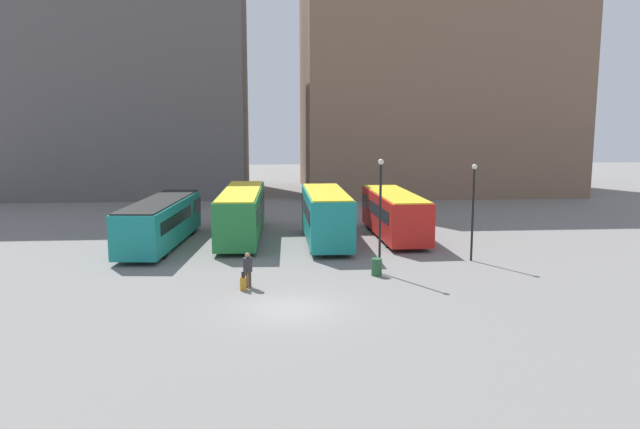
# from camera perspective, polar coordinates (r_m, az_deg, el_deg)

# --- Properties ---
(ground_plane) EXTENTS (160.00, 160.00, 0.00)m
(ground_plane) POSITION_cam_1_polar(r_m,az_deg,el_deg) (25.65, -2.83, -8.63)
(ground_plane) COLOR slate
(building_block_left) EXTENTS (28.47, 15.71, 25.78)m
(building_block_left) POSITION_cam_1_polar(r_m,az_deg,el_deg) (68.46, -19.17, 12.70)
(building_block_left) COLOR #5B5656
(building_block_left) RESTS_ON ground_plane
(building_block_right) EXTENTS (27.15, 17.77, 22.84)m
(building_block_right) POSITION_cam_1_polar(r_m,az_deg,el_deg) (68.58, 10.18, 11.80)
(building_block_right) COLOR #7F604C
(building_block_right) RESTS_ON ground_plane
(bus_0) EXTENTS (3.61, 11.59, 2.79)m
(bus_0) POSITION_cam_1_polar(r_m,az_deg,el_deg) (39.08, -14.31, -0.53)
(bus_0) COLOR #19847F
(bus_0) RESTS_ON ground_plane
(bus_1) EXTENTS (2.85, 11.93, 3.12)m
(bus_1) POSITION_cam_1_polar(r_m,az_deg,el_deg) (40.46, -7.16, 0.24)
(bus_1) COLOR #237A38
(bus_1) RESTS_ON ground_plane
(bus_2) EXTENTS (2.50, 9.22, 3.26)m
(bus_2) POSITION_cam_1_polar(r_m,az_deg,el_deg) (38.35, 0.54, -0.07)
(bus_2) COLOR #19847F
(bus_2) RESTS_ON ground_plane
(bus_3) EXTENTS (2.74, 10.02, 2.91)m
(bus_3) POSITION_cam_1_polar(r_m,az_deg,el_deg) (40.64, 6.80, 0.12)
(bus_3) COLOR red
(bus_3) RESTS_ON ground_plane
(traveler) EXTENTS (0.46, 0.46, 1.62)m
(traveler) POSITION_cam_1_polar(r_m,az_deg,el_deg) (28.76, -6.62, -4.76)
(traveler) COLOR #4C3828
(traveler) RESTS_ON ground_plane
(suitcase) EXTENTS (0.31, 0.36, 0.88)m
(suitcase) POSITION_cam_1_polar(r_m,az_deg,el_deg) (28.46, -7.04, -6.27)
(suitcase) COLOR #B27A1E
(suitcase) RESTS_ON ground_plane
(lamp_post_0) EXTENTS (0.28, 0.28, 5.71)m
(lamp_post_0) POSITION_cam_1_polar(r_m,az_deg,el_deg) (30.85, 5.53, 0.71)
(lamp_post_0) COLOR black
(lamp_post_0) RESTS_ON ground_plane
(lamp_post_1) EXTENTS (0.28, 0.28, 5.26)m
(lamp_post_1) POSITION_cam_1_polar(r_m,az_deg,el_deg) (34.45, 13.83, 0.95)
(lamp_post_1) COLOR black
(lamp_post_1) RESTS_ON ground_plane
(trash_bin) EXTENTS (0.52, 0.52, 0.85)m
(trash_bin) POSITION_cam_1_polar(r_m,az_deg,el_deg) (30.93, 5.20, -4.80)
(trash_bin) COLOR #285633
(trash_bin) RESTS_ON ground_plane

